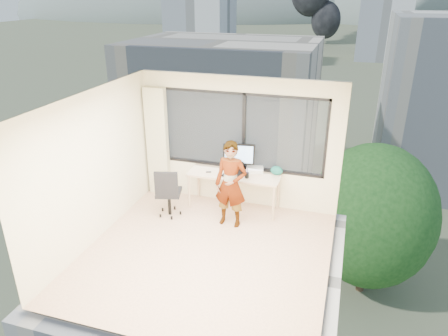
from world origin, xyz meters
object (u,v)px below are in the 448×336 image
at_px(desk, 234,191).
at_px(chair, 169,191).
at_px(person, 231,184).
at_px(monitor, 239,158).
at_px(game_console, 255,170).
at_px(handbag, 277,171).
at_px(laptop, 232,170).

xyz_separation_m(desk, chair, (-1.13, -0.62, 0.13)).
bearing_deg(desk, person, -79.58).
xyz_separation_m(monitor, game_console, (0.29, 0.15, -0.27)).
height_order(chair, game_console, chair).
xyz_separation_m(desk, monitor, (0.07, 0.09, 0.68)).
xyz_separation_m(game_console, handbag, (0.44, -0.03, 0.05)).
bearing_deg(laptop, monitor, 64.49).
bearing_deg(game_console, handbag, -16.14).
bearing_deg(chair, laptop, 11.92).
height_order(monitor, handbag, monitor).
height_order(chair, handbag, chair).
distance_m(laptop, handbag, 0.86).
distance_m(desk, handbag, 0.95).
relative_size(desk, handbag, 7.59).
xyz_separation_m(desk, laptop, (-0.02, -0.06, 0.49)).
relative_size(desk, monitor, 2.94).
relative_size(monitor, game_console, 1.85).
bearing_deg(game_console, chair, -162.08).
height_order(game_console, handbag, handbag).
distance_m(desk, game_console, 0.60).
xyz_separation_m(monitor, handbag, (0.73, 0.11, -0.21)).
xyz_separation_m(chair, monitor, (1.19, 0.71, 0.55)).
bearing_deg(person, monitor, 96.14).
relative_size(desk, laptop, 4.71).
distance_m(person, handbag, 1.06).
height_order(person, game_console, person).
relative_size(desk, chair, 1.77).
relative_size(person, laptop, 4.27).
relative_size(person, handbag, 6.88).
height_order(desk, person, person).
height_order(monitor, game_console, monitor).
bearing_deg(desk, laptop, -104.42).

